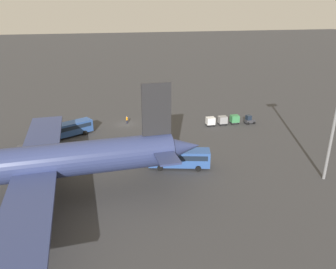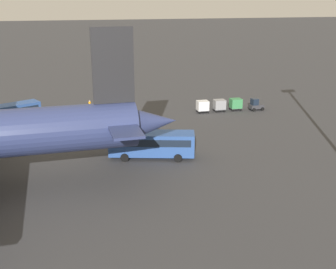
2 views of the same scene
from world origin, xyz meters
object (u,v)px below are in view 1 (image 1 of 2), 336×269
object	(u,v)px
airplane	(24,165)
cargo_cart_grey	(223,120)
shuttle_bus_near	(67,129)
baggage_tug	(249,120)
worker_person	(127,120)
cargo_cart_white	(210,121)
cargo_cart_green	(235,119)
shuttle_bus_far	(179,157)

from	to	relation	value
airplane	cargo_cart_grey	distance (m)	46.44
shuttle_bus_near	baggage_tug	size ratio (longest dim) A/B	4.42
airplane	worker_person	world-z (taller)	airplane
baggage_tug	worker_person	world-z (taller)	baggage_tug
airplane	shuttle_bus_near	world-z (taller)	airplane
shuttle_bus_near	cargo_cart_white	bearing A→B (deg)	152.08
shuttle_bus_near	cargo_cart_green	distance (m)	38.17
cargo_cart_white	airplane	bearing A→B (deg)	34.37
airplane	shuttle_bus_near	xyz separation A→B (m)	(-3.94, -25.24, -4.26)
airplane	shuttle_bus_far	xyz separation A→B (m)	(-23.27, -5.99, -4.16)
shuttle_bus_near	cargo_cart_white	world-z (taller)	shuttle_bus_near
airplane	cargo_cart_grey	bearing A→B (deg)	-149.14
shuttle_bus_far	baggage_tug	size ratio (longest dim) A/B	4.30
shuttle_bus_far	airplane	bearing A→B (deg)	29.85
shuttle_bus_far	cargo_cart_grey	xyz separation A→B (m)	(-15.77, -18.68, -0.73)
baggage_tug	cargo_cart_grey	size ratio (longest dim) A/B	1.21
worker_person	cargo_cart_white	world-z (taller)	cargo_cart_white
cargo_cart_green	worker_person	bearing A→B (deg)	-13.90
shuttle_bus_far	worker_person	distance (m)	25.59
baggage_tug	cargo_cart_white	distance (m)	9.56
worker_person	shuttle_bus_far	bearing A→B (deg)	103.37
shuttle_bus_far	cargo_cart_green	distance (m)	26.58
shuttle_bus_far	baggage_tug	world-z (taller)	shuttle_bus_far
airplane	baggage_tug	bearing A→B (deg)	-153.69
shuttle_bus_far	cargo_cart_white	xyz separation A→B (m)	(-12.71, -18.63, -0.73)
shuttle_bus_near	cargo_cart_grey	distance (m)	35.11
shuttle_bus_near	cargo_cart_white	size ratio (longest dim) A/B	5.37
worker_person	shuttle_bus_near	bearing A→B (deg)	22.73
cargo_cart_grey	airplane	bearing A→B (deg)	32.29
worker_person	baggage_tug	bearing A→B (deg)	166.20
cargo_cart_white	shuttle_bus_near	bearing A→B (deg)	-1.12
worker_person	cargo_cart_grey	xyz separation A→B (m)	(-21.68, 6.19, 0.32)
shuttle_bus_near	baggage_tug	bearing A→B (deg)	151.41
cargo_cart_grey	baggage_tug	bearing A→B (deg)	173.60
airplane	cargo_cart_white	size ratio (longest dim) A/B	24.48
shuttle_bus_far	cargo_cart_white	bearing A→B (deg)	-108.90
shuttle_bus_far	cargo_cart_grey	world-z (taller)	shuttle_bus_far
airplane	cargo_cart_grey	world-z (taller)	airplane
shuttle_bus_near	worker_person	bearing A→B (deg)	175.92
worker_person	cargo_cart_white	distance (m)	19.65
cargo_cart_green	cargo_cart_grey	distance (m)	3.06
cargo_cart_green	cargo_cart_grey	bearing A→B (deg)	1.26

